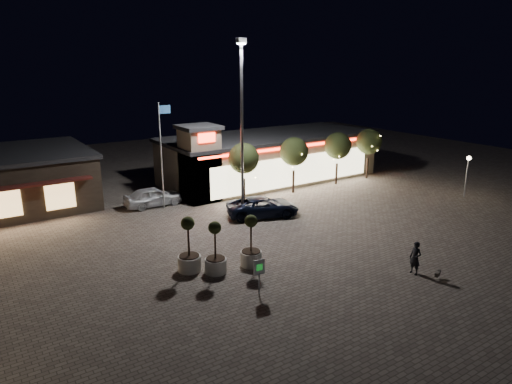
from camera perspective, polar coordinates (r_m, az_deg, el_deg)
ground at (r=26.12m, az=3.96°, el=-8.64°), size 90.00×90.00×0.00m
retail_building at (r=43.01m, az=1.29°, el=4.38°), size 20.40×8.40×6.10m
floodlight_pole at (r=31.70m, az=-1.78°, el=9.01°), size 0.60×0.40×12.38m
flagpole at (r=34.73m, az=-11.66°, el=5.51°), size 0.95×0.10×8.00m
lamp_post_east at (r=41.19m, az=24.94°, el=2.71°), size 0.36×0.36×3.48m
string_tree_a at (r=35.82m, az=-1.54°, el=4.22°), size 2.42×2.42×4.79m
string_tree_b at (r=38.65m, az=4.78°, el=5.04°), size 2.42×2.42×4.79m
string_tree_c at (r=41.89m, az=10.19°, el=5.70°), size 2.42×2.42×4.79m
string_tree_d at (r=44.71m, az=13.93°, el=6.12°), size 2.42×2.42×4.79m
pickup_truck at (r=33.12m, az=0.87°, el=-1.84°), size 5.74×4.00×1.46m
white_sedan at (r=36.34m, az=-12.76°, el=-0.56°), size 4.48×1.83×1.52m
pedestrian at (r=25.69m, az=19.29°, el=-7.80°), size 0.44×0.66×1.80m
dog at (r=25.83m, az=21.79°, el=-9.39°), size 0.56×0.33×0.30m
planter_left at (r=24.87m, az=-8.36°, el=-7.69°), size 1.25×1.25×3.07m
planter_mid at (r=25.26m, az=-0.62°, el=-7.23°), size 1.19×1.19×2.94m
planter_right at (r=24.52m, az=-5.08°, el=-8.08°), size 1.17×1.17×2.89m
valet_sign at (r=22.14m, az=0.39°, el=-9.74°), size 0.59×0.12×1.79m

